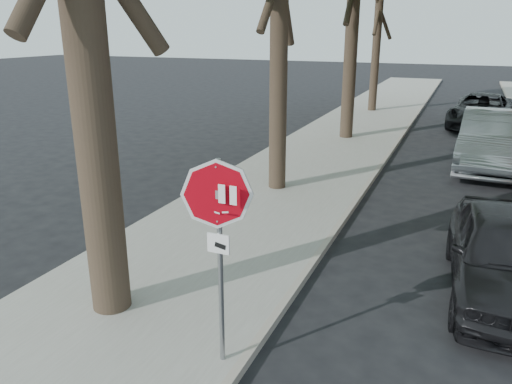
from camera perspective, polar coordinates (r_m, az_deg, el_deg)
ground at (r=6.49m, az=2.12°, el=-20.78°), size 120.00×120.00×0.00m
sidewalk_left at (r=17.73m, az=8.43°, el=4.89°), size 4.00×55.00×0.12m
curb_left at (r=17.35m, az=15.00°, el=4.19°), size 0.12×55.00×0.13m
stop_sign at (r=5.72m, az=-4.32°, el=-3.75°), size 0.76×0.34×2.61m
car_a at (r=8.83m, az=26.64°, el=-6.40°), size 1.91×4.20×1.40m
car_b at (r=16.79m, az=25.43°, el=5.37°), size 2.07×5.29×1.72m
car_d at (r=23.80m, az=24.40°, el=8.47°), size 2.92×5.36×1.43m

